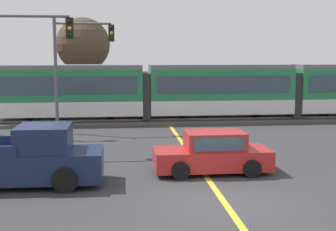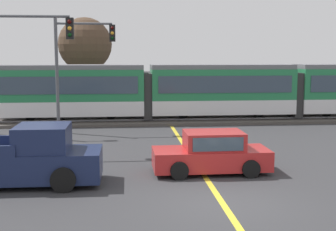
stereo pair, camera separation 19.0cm
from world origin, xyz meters
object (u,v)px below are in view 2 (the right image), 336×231
object	(u,v)px
sedan_crossing	(211,154)
pickup_truck	(23,160)
light_rail_tram	(221,89)
bare_tree_west	(85,45)
traffic_light_mid_left	(9,57)
traffic_light_far_left	(76,57)

from	to	relation	value
sedan_crossing	pickup_truck	world-z (taller)	pickup_truck
light_rail_tram	bare_tree_west	bearing A→B (deg)	146.63
pickup_truck	bare_tree_west	distance (m)	20.24
light_rail_tram	sedan_crossing	distance (m)	13.34
light_rail_tram	traffic_light_mid_left	xyz separation A→B (m)	(-11.04, -8.88, 2.13)
traffic_light_far_left	traffic_light_mid_left	bearing A→B (deg)	-113.59
sedan_crossing	pickup_truck	distance (m)	6.57
sedan_crossing	pickup_truck	size ratio (longest dim) A/B	0.78
sedan_crossing	traffic_light_mid_left	xyz separation A→B (m)	(-7.97, 4.04, 3.48)
traffic_light_far_left	light_rail_tram	bearing A→B (deg)	22.51
sedan_crossing	pickup_truck	xyz separation A→B (m)	(-6.49, -0.96, 0.14)
traffic_light_mid_left	bare_tree_west	xyz separation A→B (m)	(2.02, 14.81, 0.76)
traffic_light_far_left	bare_tree_west	distance (m)	9.60
traffic_light_far_left	bare_tree_west	size ratio (longest dim) A/B	0.91
bare_tree_west	pickup_truck	bearing A→B (deg)	-91.59
sedan_crossing	traffic_light_far_left	size ratio (longest dim) A/B	0.67
traffic_light_far_left	bare_tree_west	world-z (taller)	bare_tree_west
light_rail_tram	pickup_truck	xyz separation A→B (m)	(-9.57, -13.87, -1.20)
light_rail_tram	traffic_light_mid_left	size ratio (longest dim) A/B	4.47
light_rail_tram	bare_tree_west	distance (m)	11.18
sedan_crossing	traffic_light_far_left	xyz separation A→B (m)	(-5.67, 9.29, 3.43)
bare_tree_west	light_rail_tram	bearing A→B (deg)	-33.37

